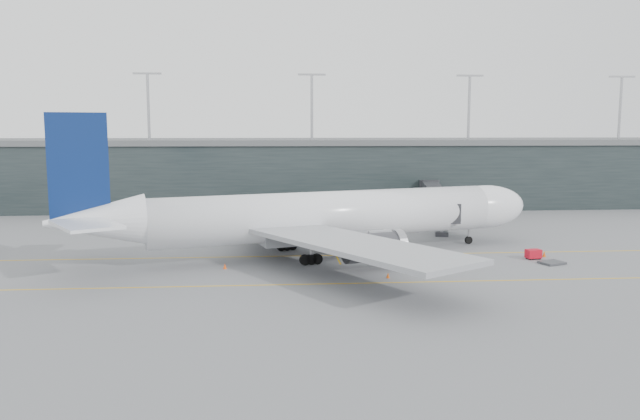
{
  "coord_description": "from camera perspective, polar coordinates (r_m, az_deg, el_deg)",
  "views": [
    {
      "loc": [
        -3.85,
        -89.11,
        17.59
      ],
      "look_at": [
        2.76,
        -4.0,
        6.42
      ],
      "focal_mm": 35.0,
      "sensor_mm": 36.0,
      "label": 1
    }
  ],
  "objects": [
    {
      "name": "cone_wing_port",
      "position": [
        102.01,
        2.98,
        -2.28
      ],
      "size": [
        0.45,
        0.45,
        0.72
      ],
      "primitive_type": "cone",
      "color": "#FC410E",
      "rests_on": "ground"
    },
    {
      "name": "cone_nose",
      "position": [
        91.62,
        19.82,
        -3.81
      ],
      "size": [
        0.5,
        0.5,
        0.8
      ],
      "primitive_type": "cone",
      "color": "#E3530C",
      "rests_on": "ground"
    },
    {
      "name": "taxiline_lead_main",
      "position": [
        110.87,
        0.2,
        -1.67
      ],
      "size": [
        0.25,
        60.0,
        0.02
      ],
      "primitive_type": "cube",
      "color": "gold",
      "rests_on": "ground"
    },
    {
      "name": "main_aircraft",
      "position": [
        86.52,
        0.34,
        -0.6
      ],
      "size": [
        68.22,
        62.75,
        19.5
      ],
      "rotation": [
        0.0,
        0.0,
        0.29
      ],
      "color": "white",
      "rests_on": "ground"
    },
    {
      "name": "uld_c",
      "position": [
        101.96,
        -2.89,
        -2.0
      ],
      "size": [
        2.06,
        1.78,
        1.65
      ],
      "rotation": [
        0.0,
        0.0,
        -0.2
      ],
      "color": "#3B3C41",
      "rests_on": "ground"
    },
    {
      "name": "uld_a",
      "position": [
        100.62,
        -5.35,
        -2.04
      ],
      "size": [
        2.36,
        1.95,
        2.02
      ],
      "rotation": [
        0.0,
        0.0,
        -0.08
      ],
      "color": "#3B3C41",
      "rests_on": "ground"
    },
    {
      "name": "terminal",
      "position": [
        147.5,
        -2.94,
        3.57
      ],
      "size": [
        240.0,
        36.0,
        29.0
      ],
      "color": "black",
      "rests_on": "ground"
    },
    {
      "name": "uld_b",
      "position": [
        101.15,
        -3.43,
        -2.0
      ],
      "size": [
        2.22,
        1.83,
        1.92
      ],
      "rotation": [
        0.0,
        0.0,
        -0.07
      ],
      "color": "#3B3C41",
      "rests_on": "ground"
    },
    {
      "name": "taxiline_b",
      "position": [
        71.42,
        -1.22,
        -6.8
      ],
      "size": [
        160.0,
        0.25,
        0.02
      ],
      "primitive_type": "cube",
      "color": "gold",
      "rests_on": "ground"
    },
    {
      "name": "cone_wing_stbd",
      "position": [
        74.65,
        6.24,
        -5.96
      ],
      "size": [
        0.42,
        0.42,
        0.66
      ],
      "primitive_type": "cone",
      "color": "#E2540C",
      "rests_on": "ground"
    },
    {
      "name": "jet_bridge",
      "position": [
        118.09,
        9.94,
        1.27
      ],
      "size": [
        11.33,
        44.61,
        6.83
      ],
      "rotation": [
        0.0,
        0.0,
        -0.18
      ],
      "color": "#292A2E",
      "rests_on": "ground"
    },
    {
      "name": "baggage_dolly",
      "position": [
        87.31,
        20.44,
        -4.53
      ],
      "size": [
        3.54,
        3.19,
        0.29
      ],
      "primitive_type": "cube",
      "rotation": [
        0.0,
        0.0,
        0.35
      ],
      "color": "#393A3F",
      "rests_on": "ground"
    },
    {
      "name": "ground",
      "position": [
        90.91,
        -1.93,
        -3.71
      ],
      "size": [
        320.0,
        320.0,
        0.0
      ],
      "primitive_type": "plane",
      "color": "slate",
      "rests_on": "ground"
    },
    {
      "name": "taxiline_a",
      "position": [
        87.0,
        -1.81,
        -4.21
      ],
      "size": [
        160.0,
        0.25,
        0.02
      ],
      "primitive_type": "cube",
      "color": "gold",
      "rests_on": "ground"
    },
    {
      "name": "cone_tail",
      "position": [
        79.86,
        -8.69,
        -5.1
      ],
      "size": [
        0.45,
        0.45,
        0.71
      ],
      "primitive_type": "cone",
      "color": "#FE4E0E",
      "rests_on": "ground"
    },
    {
      "name": "gse_cart",
      "position": [
        89.49,
        18.93,
        -3.8
      ],
      "size": [
        2.15,
        1.57,
        1.34
      ],
      "rotation": [
        0.0,
        0.0,
        0.18
      ],
      "color": "red",
      "rests_on": "ground"
    }
  ]
}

